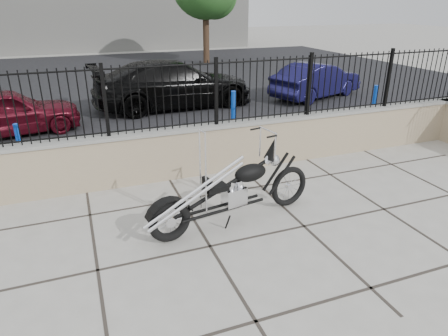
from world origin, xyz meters
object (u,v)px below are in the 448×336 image
(chopper_motorcycle, at_px, (231,175))
(car_black, at_px, (174,84))
(car_blue, at_px, (317,80))
(car_red, at_px, (6,112))

(chopper_motorcycle, relative_size, car_black, 0.52)
(car_black, bearing_deg, chopper_motorcycle, 169.20)
(chopper_motorcycle, height_order, car_black, chopper_motorcycle)
(car_black, height_order, car_blue, car_black)
(car_red, bearing_deg, car_blue, -95.04)
(chopper_motorcycle, distance_m, car_blue, 9.11)
(car_red, distance_m, car_blue, 9.60)
(chopper_motorcycle, height_order, car_blue, chopper_motorcycle)
(car_red, height_order, car_blue, car_blue)
(car_black, bearing_deg, car_blue, -98.07)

